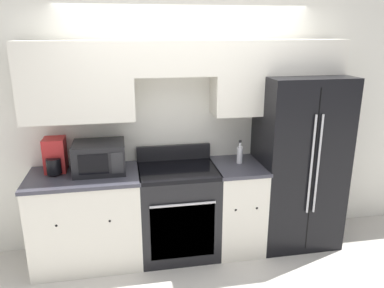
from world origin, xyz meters
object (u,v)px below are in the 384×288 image
Objects in this scene: oven_range at (178,211)px; bottle at (240,154)px; microwave at (99,157)px; refrigerator at (297,161)px.

oven_range is 0.86m from bottle.
microwave is 1.41m from bottle.
microwave is 2.00× the size of bottle.
refrigerator is 7.47× the size of bottle.
bottle is (0.66, 0.05, 0.56)m from oven_range.
refrigerator reaches higher than oven_range.
refrigerator is at bearing 1.98° from oven_range.
oven_range is 0.97m from microwave.
microwave is (-0.76, 0.06, 0.61)m from oven_range.
bottle is at bearing -0.59° from microwave.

